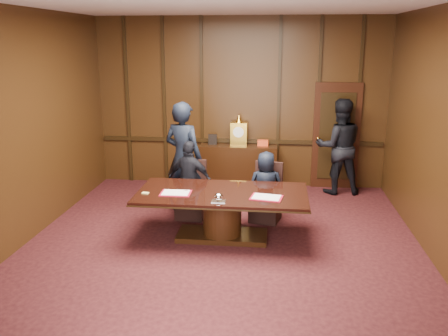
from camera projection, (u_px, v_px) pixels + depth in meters
name	position (u px, v px, depth m)	size (l,w,h in m)	color
room	(226.00, 135.00, 6.63)	(7.00, 7.04, 3.50)	black
sideboard	(239.00, 165.00, 9.96)	(1.60, 0.45, 1.54)	black
conference_table	(222.00, 207.00, 7.33)	(2.62, 1.32, 0.76)	black
folder_left	(176.00, 193.00, 7.20)	(0.47, 0.34, 0.02)	#A30F26
folder_right	(266.00, 197.00, 6.99)	(0.51, 0.40, 0.02)	#A30F26
inkstand	(219.00, 198.00, 6.82)	(0.20, 0.14, 0.12)	white
notepad	(145.00, 193.00, 7.20)	(0.10, 0.07, 0.01)	#E1CA6E
chair_left	(191.00, 201.00, 8.30)	(0.50, 0.50, 0.99)	black
chair_right	(266.00, 203.00, 8.16)	(0.57, 0.57, 0.99)	black
signatory_left	(190.00, 180.00, 8.13)	(0.81, 0.34, 1.38)	black
signatory_right	(266.00, 187.00, 8.01)	(0.60, 0.39, 1.22)	black
witness_left	(184.00, 158.00, 8.40)	(0.73, 0.48, 2.00)	black
witness_right	(339.00, 147.00, 9.46)	(0.93, 0.73, 1.92)	black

